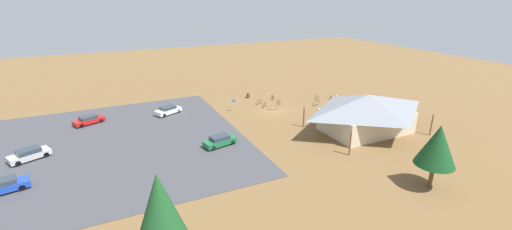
{
  "coord_description": "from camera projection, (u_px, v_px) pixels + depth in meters",
  "views": [
    {
      "loc": [
        26.0,
        47.42,
        18.66
      ],
      "look_at": [
        5.3,
        3.75,
        1.2
      ],
      "focal_mm": 23.33,
      "sensor_mm": 36.0,
      "label": 1
    }
  ],
  "objects": [
    {
      "name": "pine_mideast",
      "position": [
        160.0,
        211.0,
        21.57
      ],
      "size": [
        3.8,
        3.8,
        8.22
      ],
      "color": "brown",
      "rests_on": "ground"
    },
    {
      "name": "lot_sign",
      "position": [
        234.0,
        104.0,
        56.1
      ],
      "size": [
        0.56,
        0.08,
        2.2
      ],
      "color": "#99999E",
      "rests_on": "ground"
    },
    {
      "name": "car_red_far_end",
      "position": [
        89.0,
        120.0,
        50.83
      ],
      "size": [
        4.69,
        3.36,
        1.28
      ],
      "color": "red",
      "rests_on": "parking_lot_asphalt"
    },
    {
      "name": "bicycle_black_back_row",
      "position": [
        331.0,
        98.0,
        62.69
      ],
      "size": [
        0.83,
        1.5,
        0.76
      ],
      "color": "black",
      "rests_on": "ground"
    },
    {
      "name": "car_green_inner_stall",
      "position": [
        220.0,
        141.0,
        43.42
      ],
      "size": [
        4.55,
        2.58,
        1.4
      ],
      "color": "#1E6B3D",
      "rests_on": "parking_lot_asphalt"
    },
    {
      "name": "trash_bin",
      "position": [
        248.0,
        96.0,
        63.99
      ],
      "size": [
        0.6,
        0.6,
        0.9
      ],
      "primitive_type": "cylinder",
      "color": "brown",
      "rests_on": "ground"
    },
    {
      "name": "parking_lot_asphalt",
      "position": [
        101.0,
        146.0,
        43.51
      ],
      "size": [
        36.5,
        34.25,
        0.05
      ],
      "primitive_type": "cube",
      "color": "#424247",
      "rests_on": "ground"
    },
    {
      "name": "bicycle_red_yard_right",
      "position": [
        279.0,
        102.0,
        60.15
      ],
      "size": [
        0.48,
        1.65,
        0.87
      ],
      "color": "black",
      "rests_on": "ground"
    },
    {
      "name": "bicycle_purple_edge_south",
      "position": [
        273.0,
        98.0,
        62.96
      ],
      "size": [
        0.56,
        1.76,
        0.82
      ],
      "color": "black",
      "rests_on": "ground"
    },
    {
      "name": "car_silver_by_curb",
      "position": [
        29.0,
        154.0,
        39.75
      ],
      "size": [
        4.73,
        3.51,
        1.38
      ],
      "color": "#BCBCC1",
      "rests_on": "parking_lot_asphalt"
    },
    {
      "name": "ground",
      "position": [
        274.0,
        110.0,
        57.12
      ],
      "size": [
        160.0,
        160.0,
        0.0
      ],
      "primitive_type": "plane",
      "color": "brown",
      "rests_on": "ground"
    },
    {
      "name": "bicycle_yellow_by_bin",
      "position": [
        317.0,
        98.0,
        62.6
      ],
      "size": [
        0.48,
        1.8,
        0.88
      ],
      "color": "black",
      "rests_on": "ground"
    },
    {
      "name": "bicycle_silver_yard_center",
      "position": [
        272.0,
        108.0,
        57.29
      ],
      "size": [
        1.7,
        0.69,
        0.87
      ],
      "color": "black",
      "rests_on": "ground"
    },
    {
      "name": "bicycle_green_lone_west",
      "position": [
        342.0,
        101.0,
        61.24
      ],
      "size": [
        1.64,
        0.5,
        0.84
      ],
      "color": "black",
      "rests_on": "ground"
    },
    {
      "name": "visitor_by_pavilion",
      "position": [
        336.0,
        99.0,
        60.45
      ],
      "size": [
        0.36,
        0.36,
        1.77
      ],
      "color": "#2D3347",
      "rests_on": "ground"
    },
    {
      "name": "bicycle_orange_lone_east",
      "position": [
        264.0,
        105.0,
        58.59
      ],
      "size": [
        1.26,
        1.29,
        0.83
      ],
      "color": "black",
      "rests_on": "ground"
    },
    {
      "name": "bicycle_white_near_porch",
      "position": [
        316.0,
        104.0,
        59.4
      ],
      "size": [
        1.62,
        0.55,
        0.78
      ],
      "color": "black",
      "rests_on": "ground"
    },
    {
      "name": "car_blue_end_stall",
      "position": [
        2.0,
        186.0,
        33.05
      ],
      "size": [
        4.98,
        2.68,
        1.38
      ],
      "color": "#1E42B2",
      "rests_on": "parking_lot_asphalt"
    },
    {
      "name": "car_white_mid_lot",
      "position": [
        168.0,
        110.0,
        55.0
      ],
      "size": [
        4.62,
        3.44,
        1.35
      ],
      "color": "white",
      "rests_on": "parking_lot_asphalt"
    },
    {
      "name": "bike_pavilion",
      "position": [
        367.0,
        110.0,
        47.44
      ],
      "size": [
        14.93,
        10.81,
        5.5
      ],
      "color": "beige",
      "rests_on": "ground"
    },
    {
      "name": "pine_midwest",
      "position": [
        438.0,
        146.0,
        32.72
      ],
      "size": [
        3.91,
        3.91,
        6.85
      ],
      "color": "brown",
      "rests_on": "ground"
    },
    {
      "name": "bicycle_teal_yard_left",
      "position": [
        259.0,
        102.0,
        60.27
      ],
      "size": [
        1.57,
        0.62,
        0.82
      ],
      "color": "black",
      "rests_on": "ground"
    }
  ]
}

